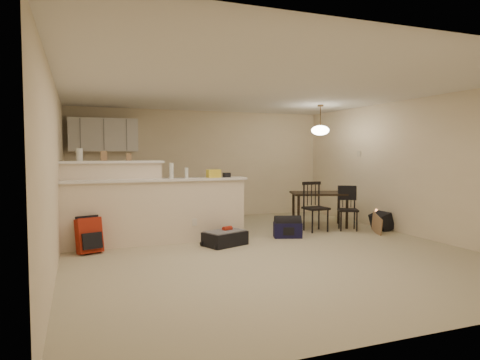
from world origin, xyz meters
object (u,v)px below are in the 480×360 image
suitcase (225,238)px  black_daypack (381,222)px  dining_table (319,197)px  red_backpack (89,236)px  pendant_lamp (320,130)px  dining_chair_near (316,207)px  navy_duffel (288,230)px  dining_chair_far (348,209)px

suitcase → black_daypack: size_ratio=1.76×
dining_table → black_daypack: size_ratio=3.46×
dining_table → red_backpack: 4.61m
pendant_lamp → red_backpack: (-4.52, -0.82, -1.72)m
dining_chair_near → navy_duffel: 0.92m
dining_chair_near → red_backpack: (-4.15, -0.35, -0.21)m
black_daypack → dining_table: bearing=46.8°
suitcase → red_backpack: red_backpack is taller
dining_chair_near → black_daypack: dining_chair_near is taller
dining_chair_near → navy_duffel: bearing=-156.6°
pendant_lamp → navy_duffel: 2.33m
dining_table → navy_duffel: bearing=-126.5°
dining_table → suitcase: (-2.42, -1.04, -0.51)m
suitcase → black_daypack: (3.33, 0.22, 0.05)m
dining_table → red_backpack: dining_table is taller
dining_chair_far → black_daypack: 0.72m
suitcase → red_backpack: 2.12m
dining_table → suitcase: dining_table is taller
dining_chair_near → dining_chair_far: size_ratio=1.12×
pendant_lamp → dining_chair_far: bearing=-63.8°
dining_chair_far → suitcase: (-2.71, -0.45, -0.31)m
dining_table → dining_chair_far: bearing=-45.7°
dining_table → red_backpack: bearing=-151.6°
pendant_lamp → black_daypack: size_ratio=1.64×
dining_table → dining_chair_near: (-0.36, -0.47, -0.14)m
suitcase → dining_chair_far: bearing=-12.2°
navy_duffel → suitcase: bearing=-151.4°
red_backpack → black_daypack: size_ratio=1.40×
dining_chair_near → navy_duffel: size_ratio=1.93×
dining_chair_near → dining_chair_far: bearing=-10.7°
pendant_lamp → black_daypack: 2.20m
dining_chair_near → black_daypack: size_ratio=2.53×
suitcase → dining_chair_near: bearing=-6.2°
dining_table → dining_chair_far: size_ratio=1.54×
dining_table → suitcase: 2.68m
dining_table → black_daypack: 1.31m
pendant_lamp → dining_chair_near: 1.62m
pendant_lamp → navy_duffel: pendant_lamp is taller
navy_duffel → red_backpack: bearing=-161.3°
suitcase → navy_duffel: size_ratio=1.35×
dining_table → black_daypack: bearing=-23.5°
pendant_lamp → navy_duffel: (-1.15, -0.82, -1.85)m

